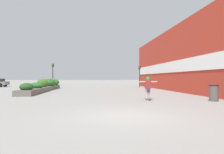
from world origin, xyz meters
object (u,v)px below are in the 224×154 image
skateboarder (148,85)px  traffic_light_right (140,73)px  skateboard (148,99)px  traffic_light_left (53,71)px  trash_bin (214,93)px  car_center_left (199,82)px

skateboarder → traffic_light_right: size_ratio=0.44×
skateboard → traffic_light_left: traffic_light_left is taller
skateboarder → traffic_light_right: bearing=67.5°
skateboard → traffic_light_right: 17.99m
skateboard → trash_bin: trash_bin is taller
traffic_light_right → traffic_light_left: bearing=178.2°
traffic_light_right → trash_bin: bearing=-89.4°
car_center_left → skateboard: bearing=-36.1°
skateboard → car_center_left: car_center_left is taller
skateboarder → traffic_light_left: (-9.44, 17.88, 1.48)m
skateboard → traffic_light_right: (3.71, 17.47, 2.16)m
trash_bin → traffic_light_right: 18.53m
skateboarder → trash_bin: (3.92, -0.98, -0.46)m
skateboard → trash_bin: 4.06m
skateboarder → trash_bin: size_ratio=1.42×
skateboard → traffic_light_right: size_ratio=0.19×
skateboarder → car_center_left: skateboarder is taller
traffic_light_right → car_center_left: bearing=17.1°
skateboard → car_center_left: (15.32, 21.05, 0.71)m
skateboarder → traffic_light_left: bearing=107.3°
skateboard → skateboarder: 0.89m
skateboarder → skateboard: bearing=-73.9°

